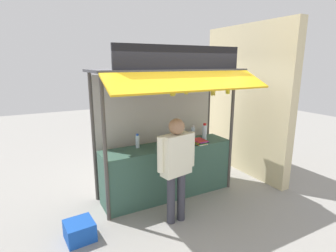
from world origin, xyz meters
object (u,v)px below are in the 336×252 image
(water_bottle_front_left, at_px, (138,141))
(banana_bunch_rightmost, at_px, (173,91))
(magazine_stack_left, at_px, (199,142))
(banana_bunch_leftmost, at_px, (228,90))
(magazine_stack_far_left, at_px, (170,145))
(vendor_person, at_px, (176,162))
(water_bottle_back_right, at_px, (193,132))
(water_bottle_right, at_px, (205,132))
(banana_bunch_inner_left, at_px, (186,90))
(plastic_crate, at_px, (80,231))
(banana_bunch_inner_right, at_px, (213,91))

(water_bottle_front_left, height_order, banana_bunch_rightmost, banana_bunch_rightmost)
(magazine_stack_left, distance_m, banana_bunch_leftmost, 1.03)
(magazine_stack_far_left, bearing_deg, vendor_person, -111.20)
(water_bottle_front_left, relative_size, vendor_person, 0.15)
(water_bottle_back_right, bearing_deg, magazine_stack_far_left, -157.76)
(vendor_person, bearing_deg, water_bottle_back_right, -144.07)
(water_bottle_right, bearing_deg, banana_bunch_inner_left, -149.86)
(water_bottle_right, xyz_separation_m, magazine_stack_far_left, (-0.80, -0.10, -0.11))
(banana_bunch_inner_left, bearing_deg, water_bottle_front_left, 141.24)
(water_bottle_back_right, xyz_separation_m, banana_bunch_inner_left, (-0.51, -0.55, 0.88))
(magazine_stack_left, distance_m, vendor_person, 1.03)
(water_bottle_front_left, distance_m, plastic_crate, 1.62)
(magazine_stack_left, bearing_deg, banana_bunch_leftmost, -26.07)
(water_bottle_front_left, xyz_separation_m, banana_bunch_inner_left, (0.64, -0.51, 0.88))
(magazine_stack_far_left, height_order, banana_bunch_rightmost, banana_bunch_rightmost)
(banana_bunch_leftmost, bearing_deg, water_bottle_front_left, 160.84)
(banana_bunch_inner_right, height_order, banana_bunch_leftmost, same)
(magazine_stack_far_left, distance_m, banana_bunch_inner_right, 1.17)
(plastic_crate, bearing_deg, water_bottle_right, 12.86)
(banana_bunch_inner_left, bearing_deg, water_bottle_right, 30.14)
(banana_bunch_leftmost, bearing_deg, magazine_stack_left, 153.93)
(water_bottle_back_right, bearing_deg, water_bottle_front_left, -178.07)
(water_bottle_right, relative_size, banana_bunch_inner_left, 1.21)
(water_bottle_right, xyz_separation_m, banana_bunch_inner_left, (-0.66, -0.38, 0.85))
(magazine_stack_far_left, height_order, plastic_crate, magazine_stack_far_left)
(magazine_stack_far_left, distance_m, banana_bunch_leftmost, 1.38)
(water_bottle_front_left, height_order, magazine_stack_left, water_bottle_front_left)
(water_bottle_right, distance_m, vendor_person, 1.34)
(magazine_stack_left, bearing_deg, banana_bunch_inner_left, -154.14)
(water_bottle_front_left, bearing_deg, magazine_stack_far_left, -24.38)
(water_bottle_back_right, relative_size, water_bottle_front_left, 1.02)
(water_bottle_right, relative_size, magazine_stack_left, 1.03)
(banana_bunch_inner_right, distance_m, banana_bunch_inner_left, 0.52)
(water_bottle_back_right, bearing_deg, banana_bunch_inner_right, -88.90)
(water_bottle_right, distance_m, magazine_stack_far_left, 0.81)
(plastic_crate, bearing_deg, banana_bunch_rightmost, 6.45)
(magazine_stack_left, bearing_deg, magazine_stack_far_left, 171.69)
(banana_bunch_rightmost, relative_size, banana_bunch_leftmost, 0.91)
(water_bottle_front_left, relative_size, magazine_stack_left, 0.80)
(banana_bunch_rightmost, relative_size, plastic_crate, 0.74)
(water_bottle_front_left, bearing_deg, banana_bunch_inner_right, -23.97)
(water_bottle_right, xyz_separation_m, banana_bunch_inner_right, (-0.14, -0.39, 0.81))
(water_bottle_front_left, height_order, magazine_stack_far_left, water_bottle_front_left)
(water_bottle_front_left, xyz_separation_m, vendor_person, (0.23, -0.92, -0.09))
(magazine_stack_left, xyz_separation_m, banana_bunch_inner_right, (0.10, -0.21, 0.91))
(banana_bunch_rightmost, bearing_deg, banana_bunch_inner_left, 0.00)
(magazine_stack_far_left, xyz_separation_m, banana_bunch_inner_right, (0.66, -0.29, 0.92))
(magazine_stack_left, bearing_deg, plastic_crate, -170.26)
(banana_bunch_rightmost, bearing_deg, water_bottle_back_right, 36.14)
(magazine_stack_left, distance_m, plastic_crate, 2.39)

